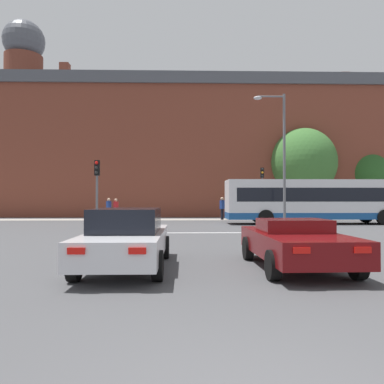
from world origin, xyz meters
The scene contains 14 objects.
stop_line_strip centered at (0.00, 16.01, 0.00)m, with size 8.48×0.30×0.01m, color silver.
far_pavement centered at (0.00, 28.05, 0.01)m, with size 69.42×2.50×0.01m, color #A09B91.
brick_civic_building centered at (-1.32, 37.38, 7.03)m, with size 43.07×11.65×20.77m.
car_saloon_left centered at (-2.00, 6.52, 0.74)m, with size 1.94×4.81×1.46m.
car_roadster_right centered at (2.11, 6.42, 0.63)m, with size 2.09×4.39×1.20m.
bus_crossing_lead centered at (8.58, 22.52, 1.59)m, with size 12.51×2.72×2.97m.
traffic_light_far_right centered at (5.72, 27.05, 2.82)m, with size 0.26×0.31×4.20m.
traffic_light_near_left centered at (-5.13, 16.94, 2.53)m, with size 0.26×0.31×3.72m.
street_lamp_junction centered at (5.21, 19.74, 4.84)m, with size 1.94×0.36×8.07m.
pedestrian_waiting centered at (-6.14, 28.10, 1.01)m, with size 0.38×0.46×1.72m.
pedestrian_walking_east centered at (-6.67, 27.86, 1.04)m, with size 0.39×0.46×1.77m.
pedestrian_walking_west centered at (2.55, 27.60, 1.10)m, with size 0.43×0.44×1.85m.
tree_by_building centered at (17.15, 33.19, 4.04)m, with size 4.48×4.48×6.40m.
tree_kerbside centered at (10.60, 31.85, 5.09)m, with size 6.08×6.08×8.29m.
Camera 1 is at (-0.63, -2.70, 1.70)m, focal length 35.00 mm.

